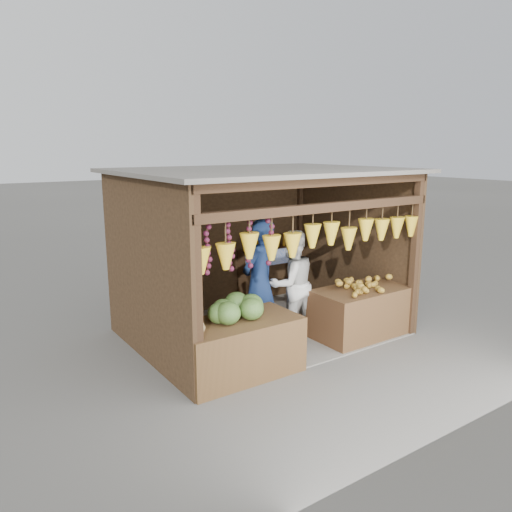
% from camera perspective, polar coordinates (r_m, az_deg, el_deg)
% --- Properties ---
extents(ground, '(80.00, 80.00, 0.00)m').
position_cam_1_polar(ground, '(8.34, 0.70, -8.62)').
color(ground, '#514F49').
rests_on(ground, ground).
extents(stall_structure, '(4.30, 3.30, 2.66)m').
position_cam_1_polar(stall_structure, '(7.85, 0.71, 2.66)').
color(stall_structure, slate).
rests_on(stall_structure, ground).
extents(back_shelf, '(1.25, 0.32, 1.32)m').
position_cam_1_polar(back_shelf, '(9.68, 1.44, -0.26)').
color(back_shelf, '#382314').
rests_on(back_shelf, ground).
extents(counter_left, '(1.67, 0.85, 0.76)m').
position_cam_1_polar(counter_left, '(6.73, -2.09, -10.43)').
color(counter_left, '#493118').
rests_on(counter_left, ground).
extents(counter_right, '(1.57, 0.85, 0.79)m').
position_cam_1_polar(counter_right, '(8.22, 11.86, -6.31)').
color(counter_right, '#452917').
rests_on(counter_right, ground).
extents(stool, '(0.35, 0.35, 0.33)m').
position_cam_1_polar(stool, '(7.68, -10.84, -9.43)').
color(stool, black).
rests_on(stool, ground).
extents(man_standing, '(0.83, 0.70, 1.94)m').
position_cam_1_polar(man_standing, '(7.62, 0.38, -2.98)').
color(man_standing, navy).
rests_on(man_standing, ground).
extents(woman_standing, '(0.87, 0.69, 1.72)m').
position_cam_1_polar(woman_standing, '(7.95, 4.06, -3.18)').
color(woman_standing, white).
rests_on(woman_standing, ground).
extents(vendor_seated, '(0.59, 0.47, 1.05)m').
position_cam_1_polar(vendor_seated, '(7.46, -11.05, -4.51)').
color(vendor_seated, brown).
rests_on(vendor_seated, stool).
extents(melon_pile, '(1.00, 0.50, 0.32)m').
position_cam_1_polar(melon_pile, '(6.59, -2.36, -5.94)').
color(melon_pile, '#234E15').
rests_on(melon_pile, counter_left).
extents(tanfruit_pile, '(0.34, 0.40, 0.13)m').
position_cam_1_polar(tanfruit_pile, '(6.25, -6.92, -7.99)').
color(tanfruit_pile, '#9C7A48').
rests_on(tanfruit_pile, counter_left).
extents(mango_pile, '(1.40, 0.64, 0.22)m').
position_cam_1_polar(mango_pile, '(8.09, 12.79, -2.92)').
color(mango_pile, '#CE5E1B').
rests_on(mango_pile, counter_right).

